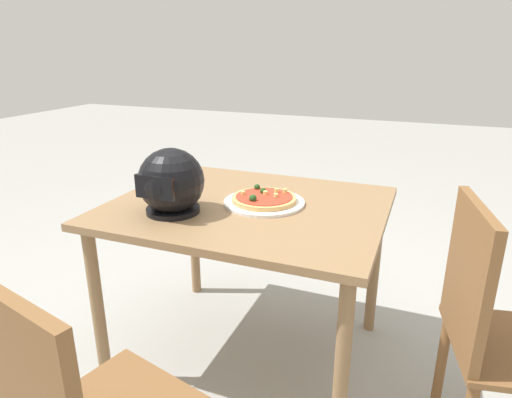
{
  "coord_description": "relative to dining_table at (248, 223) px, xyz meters",
  "views": [
    {
      "loc": [
        -0.66,
        1.57,
        1.33
      ],
      "look_at": [
        -0.03,
        -0.01,
        0.74
      ],
      "focal_mm": 31.28,
      "sensor_mm": 36.0,
      "label": 1
    }
  ],
  "objects": [
    {
      "name": "motorcycle_helmet",
      "position": [
        0.23,
        0.2,
        0.2
      ],
      "size": [
        0.25,
        0.25,
        0.25
      ],
      "color": "black",
      "rests_on": "dining_table"
    },
    {
      "name": "dining_table",
      "position": [
        0.0,
        0.0,
        0.0
      ],
      "size": [
        1.09,
        0.9,
        0.72
      ],
      "color": "olive",
      "rests_on": "ground"
    },
    {
      "name": "pizza",
      "position": [
        -0.06,
        -0.02,
        0.11
      ],
      "size": [
        0.26,
        0.26,
        0.05
      ],
      "color": "tan",
      "rests_on": "pizza_plate"
    },
    {
      "name": "chair_side",
      "position": [
        -0.91,
        0.21,
        -0.13
      ],
      "size": [
        0.47,
        0.47,
        0.9
      ],
      "color": "brown",
      "rests_on": "ground"
    },
    {
      "name": "ground_plane",
      "position": [
        0.0,
        0.0,
        -0.64
      ],
      "size": [
        14.0,
        14.0,
        0.0
      ],
      "primitive_type": "plane",
      "color": "#9E9E99"
    },
    {
      "name": "pizza_plate",
      "position": [
        -0.06,
        -0.02,
        0.09
      ],
      "size": [
        0.33,
        0.33,
        0.01
      ],
      "primitive_type": "cylinder",
      "color": "white",
      "rests_on": "dining_table"
    },
    {
      "name": "drinking_glass",
      "position": [
        0.38,
        -0.03,
        0.14
      ],
      "size": [
        0.07,
        0.07,
        0.1
      ],
      "primitive_type": "cylinder",
      "color": "silver",
      "rests_on": "dining_table"
    }
  ]
}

